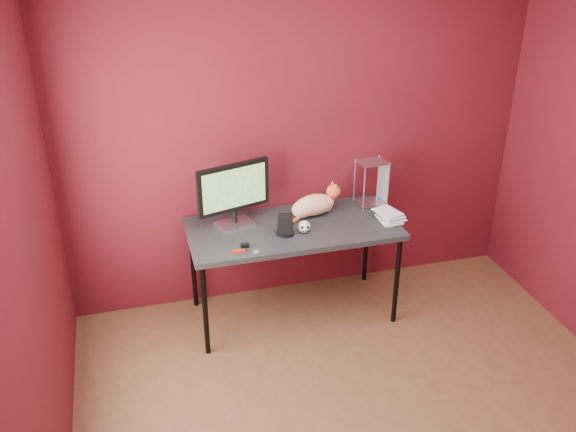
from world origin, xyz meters
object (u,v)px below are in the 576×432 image
object	(u,v)px
desk	(293,232)
skull_mug	(304,227)
book_stack	(384,171)
cat	(314,205)
speaker	(285,226)
monitor	(234,192)

from	to	relation	value
desk	skull_mug	distance (m)	0.15
desk	book_stack	size ratio (longest dim) A/B	1.89
cat	skull_mug	distance (m)	0.29
cat	speaker	distance (m)	0.37
desk	skull_mug	bearing A→B (deg)	-65.65
speaker	desk	bearing A→B (deg)	61.84
skull_mug	speaker	world-z (taller)	speaker
monitor	book_stack	bearing A→B (deg)	-27.77
speaker	skull_mug	bearing A→B (deg)	8.57
desk	book_stack	bearing A→B (deg)	-8.35
desk	monitor	bearing A→B (deg)	162.20
cat	book_stack	bearing A→B (deg)	-39.95
skull_mug	book_stack	world-z (taller)	book_stack
monitor	cat	xyz separation A→B (m)	(0.60, 0.01, -0.18)
desk	monitor	size ratio (longest dim) A/B	2.83
skull_mug	speaker	xyz separation A→B (m)	(-0.13, 0.01, 0.02)
speaker	book_stack	world-z (taller)	book_stack
speaker	book_stack	bearing A→B (deg)	12.93
cat	book_stack	distance (m)	0.58
desk	skull_mug	size ratio (longest dim) A/B	16.78
monitor	desk	bearing A→B (deg)	-33.48
desk	cat	bearing A→B (deg)	34.93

